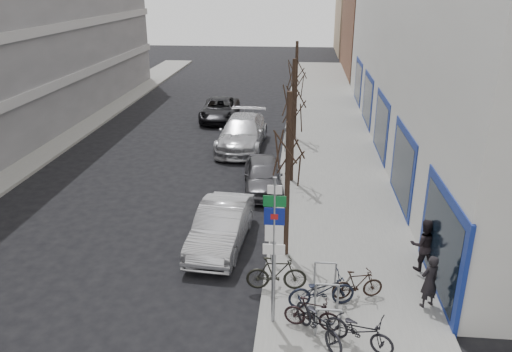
% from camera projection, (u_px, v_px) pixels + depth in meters
% --- Properties ---
extents(ground, '(120.00, 120.00, 0.00)m').
position_uv_depth(ground, '(184.00, 320.00, 13.36)').
color(ground, black).
rests_on(ground, ground).
extents(sidewalk_east, '(5.00, 70.00, 0.15)m').
position_uv_depth(sidewalk_east, '(334.00, 183.00, 22.21)').
color(sidewalk_east, slate).
rests_on(sidewalk_east, ground).
extents(sidewalk_west, '(3.00, 70.00, 0.15)m').
position_uv_depth(sidewalk_west, '(3.00, 171.00, 23.56)').
color(sidewalk_west, slate).
rests_on(sidewalk_west, ground).
extents(brick_building_far, '(12.00, 14.00, 8.00)m').
position_uv_depth(brick_building_far, '(409.00, 31.00, 47.84)').
color(brick_building_far, brown).
rests_on(brick_building_far, ground).
extents(tan_building_far, '(13.00, 12.00, 9.00)m').
position_uv_depth(tan_building_far, '(391.00, 15.00, 61.52)').
color(tan_building_far, '#937A5B').
rests_on(tan_building_far, ground).
extents(highway_sign_pole, '(0.55, 0.10, 4.20)m').
position_uv_depth(highway_sign_pole, '(274.00, 243.00, 12.24)').
color(highway_sign_pole, gray).
rests_on(highway_sign_pole, ground).
extents(bike_rack, '(0.66, 2.26, 0.83)m').
position_uv_depth(bike_rack, '(327.00, 294.00, 13.34)').
color(bike_rack, gray).
rests_on(bike_rack, sidewalk_east).
extents(tree_near, '(1.80, 1.80, 5.50)m').
position_uv_depth(tree_near, '(289.00, 138.00, 14.88)').
color(tree_near, black).
rests_on(tree_near, ground).
extents(tree_mid, '(1.80, 1.80, 5.50)m').
position_uv_depth(tree_mid, '(294.00, 93.00, 20.90)').
color(tree_mid, black).
rests_on(tree_mid, ground).
extents(tree_far, '(1.80, 1.80, 5.50)m').
position_uv_depth(tree_far, '(297.00, 68.00, 26.93)').
color(tree_far, black).
rests_on(tree_far, ground).
extents(meter_front, '(0.10, 0.08, 1.27)m').
position_uv_depth(meter_front, '(271.00, 239.00, 15.62)').
color(meter_front, gray).
rests_on(meter_front, sidewalk_east).
extents(meter_mid, '(0.10, 0.08, 1.27)m').
position_uv_depth(meter_mid, '(280.00, 176.00, 20.72)').
color(meter_mid, gray).
rests_on(meter_mid, sidewalk_east).
extents(meter_back, '(0.10, 0.08, 1.27)m').
position_uv_depth(meter_back, '(285.00, 137.00, 25.81)').
color(meter_back, gray).
rests_on(meter_back, sidewalk_east).
extents(bike_near_left, '(1.56, 1.92, 1.17)m').
position_uv_depth(bike_near_left, '(319.00, 319.00, 12.23)').
color(bike_near_left, black).
rests_on(bike_near_left, sidewalk_east).
extents(bike_near_right, '(1.55, 0.75, 0.90)m').
position_uv_depth(bike_near_right, '(312.00, 313.00, 12.65)').
color(bike_near_right, black).
rests_on(bike_near_right, sidewalk_east).
extents(bike_mid_curb, '(1.94, 1.02, 1.13)m').
position_uv_depth(bike_mid_curb, '(322.00, 288.00, 13.50)').
color(bike_mid_curb, black).
rests_on(bike_mid_curb, sidewalk_east).
extents(bike_mid_inner, '(1.79, 0.64, 1.07)m').
position_uv_depth(bike_mid_inner, '(276.00, 273.00, 14.25)').
color(bike_mid_inner, black).
rests_on(bike_mid_inner, sidewalk_east).
extents(bike_far_curb, '(1.80, 1.27, 1.07)m').
position_uv_depth(bike_far_curb, '(360.00, 328.00, 12.00)').
color(bike_far_curb, black).
rests_on(bike_far_curb, sidewalk_east).
extents(bike_far_inner, '(1.54, 0.77, 0.90)m').
position_uv_depth(bike_far_inner, '(358.00, 284.00, 13.88)').
color(bike_far_inner, black).
rests_on(bike_far_inner, sidewalk_east).
extents(parked_car_front, '(1.87, 4.53, 1.46)m').
position_uv_depth(parked_car_front, '(221.00, 226.00, 16.87)').
color(parked_car_front, '#B9BABF').
rests_on(parked_car_front, ground).
extents(parked_car_mid, '(2.09, 4.18, 1.37)m').
position_uv_depth(parked_car_mid, '(263.00, 175.00, 21.43)').
color(parked_car_mid, '#4B4A4F').
rests_on(parked_car_mid, ground).
extents(parked_car_back, '(2.50, 5.82, 1.67)m').
position_uv_depth(parked_car_back, '(242.00, 133.00, 26.89)').
color(parked_car_back, '#ACADB2').
rests_on(parked_car_back, ground).
extents(lane_car, '(2.47, 5.01, 1.37)m').
position_uv_depth(lane_car, '(220.00, 109.00, 32.43)').
color(lane_car, black).
rests_on(lane_car, ground).
extents(pedestrian_near, '(0.67, 0.60, 1.55)m').
position_uv_depth(pedestrian_near, '(429.00, 281.00, 13.43)').
color(pedestrian_near, black).
rests_on(pedestrian_near, sidewalk_east).
extents(pedestrian_far, '(0.63, 0.44, 1.71)m').
position_uv_depth(pedestrian_far, '(424.00, 245.00, 15.14)').
color(pedestrian_far, black).
rests_on(pedestrian_far, sidewalk_east).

